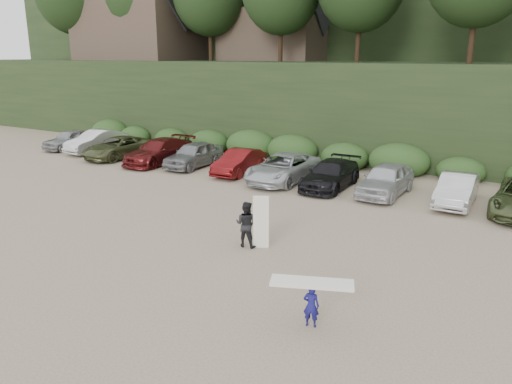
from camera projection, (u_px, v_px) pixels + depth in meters
The scene contains 4 objects.
ground at pixel (249, 256), 16.63m from camera, with size 120.00×120.00×0.00m, color tan.
parked_cars at pixel (313, 171), 25.59m from camera, with size 38.93×5.68×1.63m.
child_surfer at pixel (312, 296), 12.15m from camera, with size 2.08×1.25×1.21m.
adult_surfer at pixel (247, 224), 17.27m from camera, with size 1.29×0.71×1.92m.
Camera 1 is at (8.10, -13.17, 6.50)m, focal length 35.00 mm.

